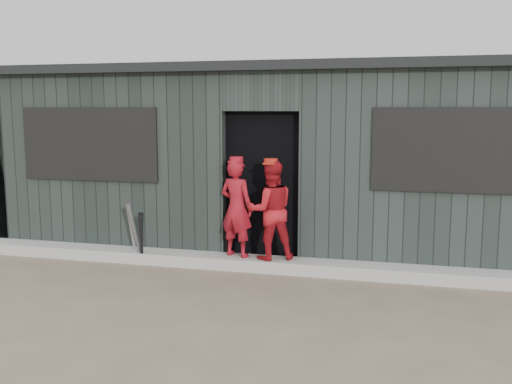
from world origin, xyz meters
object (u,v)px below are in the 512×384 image
(dugout, at_px, (283,158))
(bat_right, at_px, (141,239))
(player_red_right, at_px, (271,210))
(player_grey_back, at_px, (313,216))
(player_red_left, at_px, (237,208))
(bat_left, at_px, (133,235))
(bat_mid, at_px, (135,234))

(dugout, bearing_deg, bat_right, -128.23)
(bat_right, bearing_deg, dugout, 51.77)
(player_red_right, distance_m, dugout, 1.76)
(bat_right, bearing_deg, player_red_right, 7.25)
(player_grey_back, bearing_deg, player_red_left, 46.07)
(player_red_left, bearing_deg, bat_left, 23.43)
(player_red_right, bearing_deg, player_red_left, -27.35)
(bat_right, xyz_separation_m, player_red_left, (1.22, 0.24, 0.42))
(bat_left, distance_m, player_red_left, 1.46)
(bat_right, bearing_deg, player_red_left, 11.00)
(player_red_left, relative_size, player_grey_back, 1.01)
(bat_left, bearing_deg, dugout, 46.93)
(bat_right, bearing_deg, bat_left, 148.32)
(bat_left, height_order, bat_right, bat_left)
(bat_right, height_order, dugout, dugout)
(player_red_right, xyz_separation_m, dugout, (-0.18, 1.68, 0.51))
(dugout, bearing_deg, player_red_right, -83.82)
(bat_left, distance_m, bat_right, 0.21)
(player_red_left, relative_size, dugout, 0.15)
(bat_right, distance_m, player_grey_back, 2.27)
(bat_left, bearing_deg, player_grey_back, 15.13)
(bat_right, relative_size, dugout, 0.09)
(bat_right, relative_size, player_red_left, 0.58)
(bat_mid, distance_m, player_grey_back, 2.34)
(player_red_right, bearing_deg, bat_right, -16.97)
(dugout, bearing_deg, bat_mid, -129.75)
(player_red_left, xyz_separation_m, dugout, (0.27, 1.65, 0.51))
(bat_left, distance_m, dugout, 2.60)
(player_red_right, relative_size, player_grey_back, 1.00)
(bat_left, relative_size, bat_mid, 0.90)
(bat_mid, relative_size, player_red_right, 0.69)
(player_grey_back, relative_size, dugout, 0.15)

